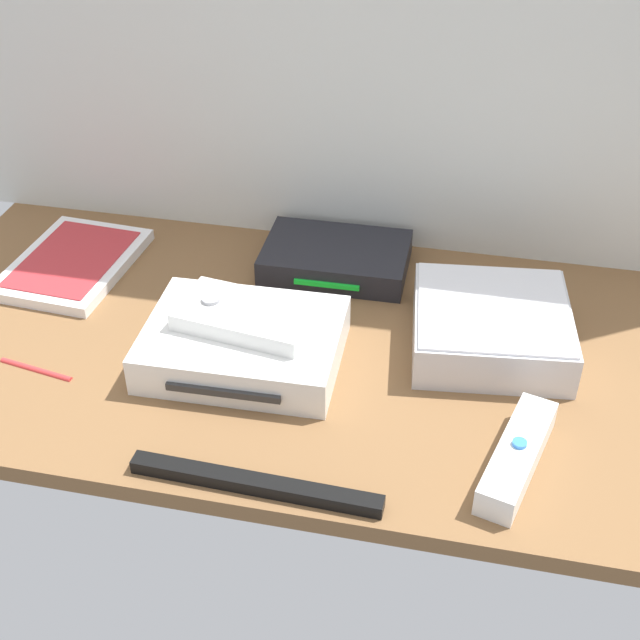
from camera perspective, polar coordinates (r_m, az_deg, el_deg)
The scene contains 9 objects.
ground_plane at distance 97.29cm, azimuth 0.00°, elevation -2.37°, with size 100.00×48.00×2.00cm, color brown.
game_console at distance 94.17cm, azimuth -5.07°, elevation -1.58°, with size 21.39×16.90×4.40cm.
mini_computer at distance 97.46cm, azimuth 11.22°, elevation -0.41°, with size 18.78×18.78×5.30cm.
game_case at distance 114.18cm, azimuth -15.99°, elevation 3.63°, with size 14.83×19.86×1.56cm.
network_router at distance 109.07cm, azimuth 1.06°, elevation 4.12°, with size 18.14×12.55×3.40cm.
remote_wand at distance 84.12cm, azimuth 12.89°, elevation -8.76°, with size 7.34×15.23×3.40cm.
remote_classic_pad at distance 92.82cm, azimuth -4.96°, elevation 0.27°, with size 15.40×9.98×2.40cm.
sensor_bar at distance 80.96cm, azimuth -4.30°, elevation -10.74°, with size 24.00×1.80×1.40cm, color black.
stylus_pen at distance 98.47cm, azimuth -18.26°, elevation -3.01°, with size 0.70×0.70×9.00cm, color red.
Camera 1 is at (15.81, -74.25, 59.86)cm, focal length 48.47 mm.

